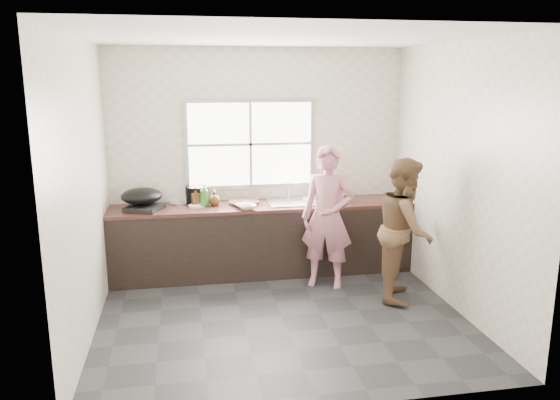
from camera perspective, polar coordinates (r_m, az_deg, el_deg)
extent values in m
cube|color=#29292B|center=(5.61, 0.17, -12.07)|extent=(3.60, 3.20, 0.01)
cube|color=silver|center=(5.11, 0.19, 16.72)|extent=(3.60, 3.20, 0.01)
cube|color=beige|center=(6.75, -2.27, 4.21)|extent=(3.60, 0.01, 2.70)
cube|color=beige|center=(5.19, -19.84, 0.85)|extent=(0.01, 3.20, 2.70)
cube|color=silver|center=(5.79, 18.05, 2.16)|extent=(0.01, 3.20, 2.70)
cube|color=silver|center=(3.67, 4.71, -3.14)|extent=(3.60, 0.01, 2.70)
cube|color=black|center=(6.66, -1.83, -4.21)|extent=(3.60, 0.62, 0.82)
cube|color=#3B1D18|center=(6.54, -1.85, -0.61)|extent=(3.60, 0.64, 0.04)
cube|color=silver|center=(6.60, 1.15, -0.28)|extent=(0.55, 0.45, 0.02)
cylinder|color=silver|center=(6.76, 0.83, 1.30)|extent=(0.02, 0.02, 0.30)
cube|color=#9EA0A5|center=(6.70, -3.12, 5.86)|extent=(1.60, 0.05, 1.10)
cube|color=white|center=(6.68, -3.10, 5.83)|extent=(1.50, 0.01, 1.00)
imported|color=#CA7989|center=(6.17, 4.97, -2.30)|extent=(0.65, 0.56, 1.51)
imported|color=brown|center=(5.97, 12.92, -2.98)|extent=(0.83, 0.91, 1.53)
cylinder|color=black|center=(6.55, -3.80, -0.28)|extent=(0.46, 0.46, 0.04)
cube|color=#A5A8AC|center=(6.42, -3.87, -0.31)|extent=(0.24, 0.21, 0.01)
imported|color=white|center=(6.30, -3.53, -0.72)|extent=(0.27, 0.27, 0.05)
imported|color=white|center=(6.74, 5.72, 0.14)|extent=(0.19, 0.19, 0.06)
imported|color=silver|center=(6.66, 3.10, 0.07)|extent=(0.25, 0.25, 0.06)
cylinder|color=black|center=(6.68, -8.64, 0.58)|extent=(0.34, 0.34, 0.20)
cylinder|color=white|center=(6.51, -8.63, -0.58)|extent=(0.23, 0.23, 0.02)
imported|color=#2F7A27|center=(6.46, -7.91, 0.50)|extent=(0.13, 0.13, 0.27)
imported|color=#502F14|center=(6.55, -8.80, 0.35)|extent=(0.11, 0.11, 0.20)
imported|color=#443011|center=(6.49, -6.88, 0.13)|extent=(0.17, 0.17, 0.17)
cylinder|color=white|center=(6.69, -9.64, 0.12)|extent=(0.08, 0.08, 0.10)
cube|color=black|center=(6.42, -13.96, -0.81)|extent=(0.48, 0.48, 0.06)
ellipsoid|color=black|center=(6.49, -14.25, 0.41)|extent=(0.55, 0.55, 0.18)
cube|color=silver|center=(6.64, 5.11, 0.97)|extent=(0.44, 0.38, 0.28)
cylinder|color=#A5A8AC|center=(6.44, -14.18, -0.98)|extent=(0.24, 0.24, 0.01)
cylinder|color=silver|center=(6.70, -10.44, -0.28)|extent=(0.30, 0.30, 0.01)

